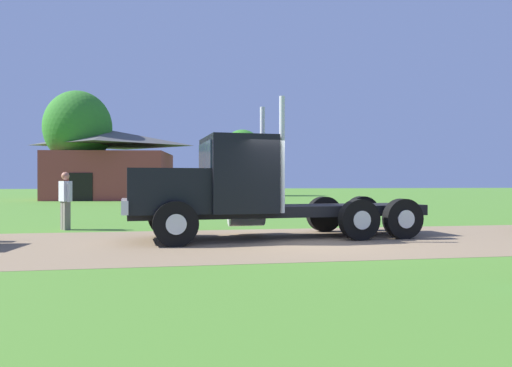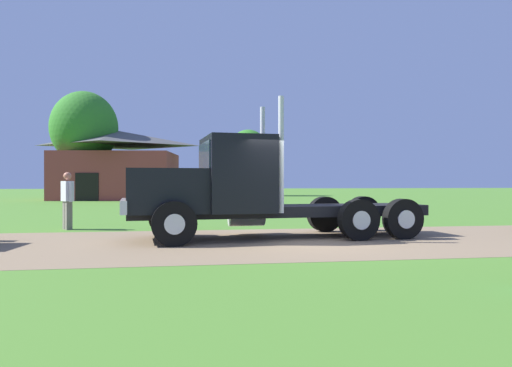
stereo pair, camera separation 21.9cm
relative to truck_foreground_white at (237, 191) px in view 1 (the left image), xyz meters
The scene contains 7 objects.
ground_plane 2.04m from the truck_foreground_white, 29.42° to the right, with size 200.00×200.00×0.00m, color #4B7E2A.
dirt_track 2.04m from the truck_foreground_white, 29.42° to the right, with size 120.00×6.24×0.01m, color #866E51.
truck_foreground_white is the anchor object (origin of this frame).
visitor_far_side 5.89m from the truck_foreground_white, 146.47° to the left, with size 0.45×0.54×1.79m.
shed_building 30.91m from the truck_foreground_white, 102.49° to the left, with size 10.87×8.80×5.88m.
tree_left 31.57m from the truck_foreground_white, 107.40° to the left, with size 5.54×5.54×9.09m.
tree_mid 40.00m from the truck_foreground_white, 81.40° to the left, with size 4.47×4.47×7.18m.
Camera 1 is at (-3.11, -11.67, 1.48)m, focal length 33.93 mm.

